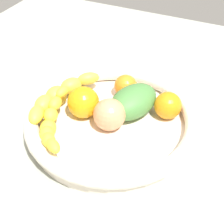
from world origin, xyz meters
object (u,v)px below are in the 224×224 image
Objects in this scene: orange_mid_right at (168,105)px; mango_green at (133,102)px; peach_blush at (110,115)px; banana_draped_right at (59,95)px; fruit_bowl at (112,121)px; orange_mid_left at (84,102)px; banana_draped_left at (51,123)px; orange_front at (126,86)px.

mango_green is at bearing -72.88° from orange_mid_right.
peach_blush is 0.55× the size of mango_green.
mango_green is at bearing 105.64° from banana_draped_right.
fruit_bowl is 5.34× the size of orange_mid_left.
banana_draped_left is 9.12cm from banana_draped_right.
fruit_bowl is 10.21cm from orange_front.
orange_front is at bearing 152.05° from orange_mid_left.
fruit_bowl is 6.04cm from mango_green.
orange_front is 11.12cm from orange_mid_right.
mango_green is (5.09, 3.90, 0.53)cm from orange_front.
orange_front is 6.43cm from mango_green.
banana_draped_left is 2.72× the size of peach_blush.
banana_draped_right is at bearing -74.36° from mango_green.
fruit_bowl is 2.00× the size of banana_draped_left.
banana_draped_right is 1.79× the size of mango_green.
fruit_bowl is at bearing 88.86° from orange_mid_left.
orange_mid_right reaches higher than banana_draped_right.
banana_draped_left is at bearing -23.99° from orange_front.
banana_draped_right is (-8.41, -3.52, -0.19)cm from banana_draped_left.
fruit_bowl is 7.05cm from orange_mid_left.
peach_blush is (8.12, -9.25, 0.40)cm from orange_mid_right.
fruit_bowl is at bearing -28.24° from mango_green.
orange_front is at bearing -105.64° from orange_mid_right.
orange_mid_left is (-8.01, 2.72, 0.34)cm from banana_draped_left.
fruit_bowl is at bearing -172.98° from peach_blush.
peach_blush is at bearing 125.50° from banana_draped_left.
peach_blush is (-6.68, 9.37, 0.28)cm from banana_draped_left.
orange_front is at bearing 156.01° from banana_draped_left.
orange_mid_right is at bearing 113.14° from orange_mid_left.
orange_mid_right is at bearing 106.10° from banana_draped_right.
orange_mid_right is (-6.93, 9.40, 2.28)cm from fruit_bowl.
fruit_bowl is 11.90cm from orange_mid_right.
banana_draped_right is at bearing -73.90° from orange_mid_right.
peach_blush is at bearing -22.10° from mango_green.
banana_draped_left is 3.10× the size of orange_mid_right.
mango_green is (-4.29, 15.33, 0.32)cm from banana_draped_right.
peach_blush reaches higher than mango_green.
orange_mid_left reaches higher than banana_draped_left.
orange_mid_right reaches higher than orange_front.
banana_draped_left reaches higher than fruit_bowl.
orange_mid_left is at bearing -91.14° from fruit_bowl.
orange_mid_left is at bearing -66.86° from orange_mid_right.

